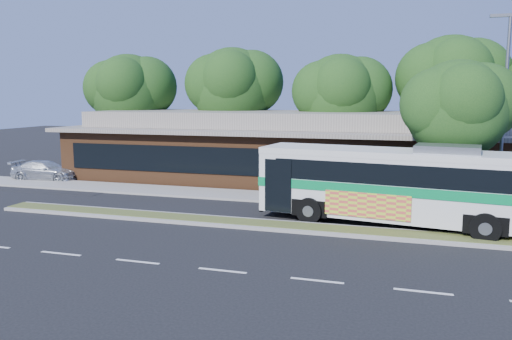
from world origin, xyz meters
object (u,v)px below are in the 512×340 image
at_px(transit_bus, 408,181).
at_px(sidewalk_tree, 465,108).
at_px(sedan, 45,171).
at_px(lamp_post, 503,108).

height_order(transit_bus, sidewalk_tree, sidewalk_tree).
relative_size(transit_bus, sedan, 2.88).
xyz_separation_m(lamp_post, transit_bus, (-4.04, -3.61, -2.96)).
bearing_deg(sidewalk_tree, transit_bus, -127.81).
bearing_deg(sidewalk_tree, lamp_post, 19.23).
xyz_separation_m(sedan, sidewalk_tree, (24.97, -2.39, 4.29)).
bearing_deg(sedan, lamp_post, -100.82).
bearing_deg(lamp_post, sidewalk_tree, -160.77).
relative_size(lamp_post, transit_bus, 0.72).
height_order(transit_bus, sedan, transit_bus).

